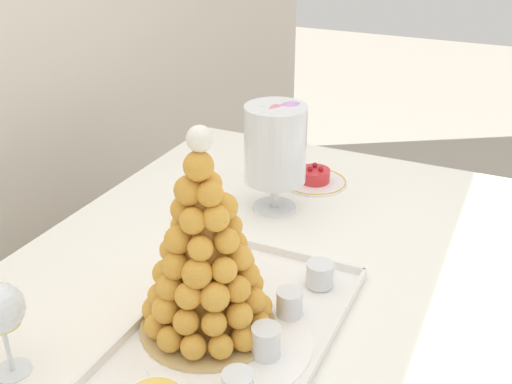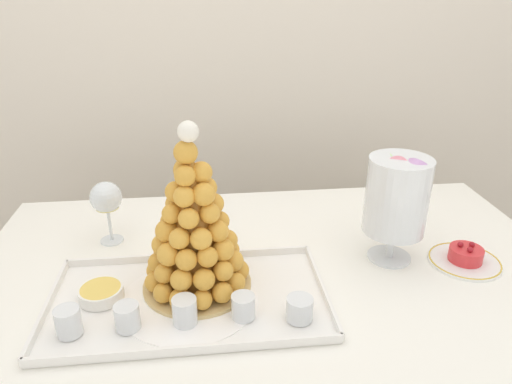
{
  "view_description": "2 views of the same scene",
  "coord_description": "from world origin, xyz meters",
  "px_view_note": "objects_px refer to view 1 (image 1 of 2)",
  "views": [
    {
      "loc": [
        -0.92,
        -0.44,
        1.48
      ],
      "look_at": [
        -0.03,
        -0.02,
        0.99
      ],
      "focal_mm": 42.59,
      "sensor_mm": 36.0,
      "label": 1
    },
    {
      "loc": [
        -0.15,
        -0.89,
        1.41
      ],
      "look_at": [
        -0.04,
        0.04,
        0.99
      ],
      "focal_mm": 33.05,
      "sensor_mm": 36.0,
      "label": 2
    }
  ],
  "objects_px": {
    "dessert_cup_right": "(320,275)",
    "fruit_tart_plate": "(315,179)",
    "dessert_cup_centre": "(266,342)",
    "dessert_cup_mid_right": "(289,304)",
    "croquembouche": "(205,256)",
    "serving_tray": "(227,341)",
    "macaron_goblet": "(276,145)"
  },
  "relations": [
    {
      "from": "dessert_cup_right",
      "to": "fruit_tart_plate",
      "type": "bearing_deg",
      "value": 21.05
    },
    {
      "from": "macaron_goblet",
      "to": "dessert_cup_centre",
      "type": "bearing_deg",
      "value": -158.25
    },
    {
      "from": "fruit_tart_plate",
      "to": "dessert_cup_right",
      "type": "bearing_deg",
      "value": -158.95
    },
    {
      "from": "dessert_cup_mid_right",
      "to": "croquembouche",
      "type": "bearing_deg",
      "value": 128.31
    },
    {
      "from": "serving_tray",
      "to": "macaron_goblet",
      "type": "bearing_deg",
      "value": 14.03
    },
    {
      "from": "serving_tray",
      "to": "macaron_goblet",
      "type": "xyz_separation_m",
      "value": [
        0.49,
        0.12,
        0.16
      ]
    },
    {
      "from": "dessert_cup_centre",
      "to": "dessert_cup_right",
      "type": "height_order",
      "value": "dessert_cup_centre"
    },
    {
      "from": "croquembouche",
      "to": "fruit_tart_plate",
      "type": "height_order",
      "value": "croquembouche"
    },
    {
      "from": "croquembouche",
      "to": "dessert_cup_centre",
      "type": "height_order",
      "value": "croquembouche"
    },
    {
      "from": "dessert_cup_centre",
      "to": "macaron_goblet",
      "type": "bearing_deg",
      "value": 21.75
    },
    {
      "from": "serving_tray",
      "to": "croquembouche",
      "type": "relative_size",
      "value": 1.56
    },
    {
      "from": "fruit_tart_plate",
      "to": "serving_tray",
      "type": "bearing_deg",
      "value": -172.93
    },
    {
      "from": "serving_tray",
      "to": "fruit_tart_plate",
      "type": "relative_size",
      "value": 3.41
    },
    {
      "from": "croquembouche",
      "to": "dessert_cup_mid_right",
      "type": "relative_size",
      "value": 7.57
    },
    {
      "from": "dessert_cup_centre",
      "to": "dessert_cup_mid_right",
      "type": "distance_m",
      "value": 0.12
    },
    {
      "from": "macaron_goblet",
      "to": "fruit_tart_plate",
      "type": "distance_m",
      "value": 0.24
    },
    {
      "from": "fruit_tart_plate",
      "to": "croquembouche",
      "type": "bearing_deg",
      "value": -176.85
    },
    {
      "from": "croquembouche",
      "to": "dessert_cup_right",
      "type": "distance_m",
      "value": 0.28
    },
    {
      "from": "serving_tray",
      "to": "dessert_cup_mid_right",
      "type": "height_order",
      "value": "dessert_cup_mid_right"
    },
    {
      "from": "macaron_goblet",
      "to": "fruit_tart_plate",
      "type": "height_order",
      "value": "macaron_goblet"
    },
    {
      "from": "dessert_cup_right",
      "to": "macaron_goblet",
      "type": "bearing_deg",
      "value": 38.11
    },
    {
      "from": "macaron_goblet",
      "to": "fruit_tart_plate",
      "type": "xyz_separation_m",
      "value": [
        0.18,
        -0.04,
        -0.15
      ]
    },
    {
      "from": "dessert_cup_centre",
      "to": "macaron_goblet",
      "type": "height_order",
      "value": "macaron_goblet"
    },
    {
      "from": "dessert_cup_centre",
      "to": "dessert_cup_mid_right",
      "type": "bearing_deg",
      "value": 2.6
    },
    {
      "from": "dessert_cup_mid_right",
      "to": "dessert_cup_right",
      "type": "relative_size",
      "value": 0.92
    },
    {
      "from": "dessert_cup_mid_right",
      "to": "dessert_cup_right",
      "type": "xyz_separation_m",
      "value": [
        0.11,
        -0.02,
        -0.0
      ]
    },
    {
      "from": "dessert_cup_mid_right",
      "to": "dessert_cup_right",
      "type": "distance_m",
      "value": 0.11
    },
    {
      "from": "serving_tray",
      "to": "croquembouche",
      "type": "height_order",
      "value": "croquembouche"
    },
    {
      "from": "dessert_cup_mid_right",
      "to": "macaron_goblet",
      "type": "relative_size",
      "value": 0.18
    },
    {
      "from": "dessert_cup_mid_right",
      "to": "fruit_tart_plate",
      "type": "relative_size",
      "value": 0.29
    },
    {
      "from": "dessert_cup_centre",
      "to": "dessert_cup_mid_right",
      "type": "height_order",
      "value": "dessert_cup_centre"
    },
    {
      "from": "serving_tray",
      "to": "dessert_cup_centre",
      "type": "relative_size",
      "value": 10.59
    }
  ]
}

